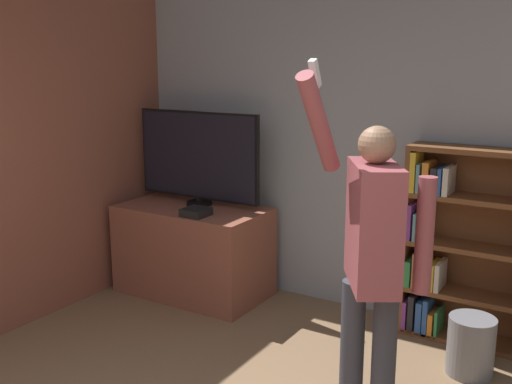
{
  "coord_description": "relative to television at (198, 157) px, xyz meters",
  "views": [
    {
      "loc": [
        1.42,
        -1.32,
        2.01
      ],
      "look_at": [
        -0.61,
        2.0,
        1.14
      ],
      "focal_mm": 42.0,
      "sensor_mm": 36.0,
      "label": 1
    }
  ],
  "objects": [
    {
      "name": "wall_side_brick",
      "position": [
        -0.75,
        -1.18,
        0.16
      ],
      "size": [
        0.06,
        4.66,
        2.7
      ],
      "color": "#93513D",
      "rests_on": "ground_plane"
    },
    {
      "name": "bookshelf",
      "position": [
        2.13,
        0.2,
        -0.51
      ],
      "size": [
        0.89,
        0.28,
        1.41
      ],
      "color": "brown",
      "rests_on": "ground_plane"
    },
    {
      "name": "waste_bin",
      "position": [
        2.37,
        -0.27,
        -1.0
      ],
      "size": [
        0.3,
        0.3,
        0.39
      ],
      "color": "gray",
      "rests_on": "ground_plane"
    },
    {
      "name": "wall_back",
      "position": [
        1.62,
        0.38,
        0.16
      ],
      "size": [
        6.68,
        0.06,
        2.7
      ],
      "color": "#9EA3A8",
      "rests_on": "ground_plane"
    },
    {
      "name": "television",
      "position": [
        0.0,
        0.0,
        0.0
      ],
      "size": [
        1.2,
        0.22,
        0.81
      ],
      "color": "black",
      "rests_on": "tv_ledge"
    },
    {
      "name": "tv_ledge",
      "position": [
        -0.0,
        -0.09,
        -0.8
      ],
      "size": [
        1.26,
        0.71,
        0.77
      ],
      "color": "#93513D",
      "rests_on": "ground_plane"
    },
    {
      "name": "person",
      "position": [
        2.02,
        -1.21,
        -0.16
      ],
      "size": [
        0.62,
        0.58,
        2.01
      ],
      "rotation": [
        0.0,
        0.0,
        -1.03
      ],
      "color": "#383842",
      "rests_on": "ground_plane"
    },
    {
      "name": "game_console",
      "position": [
        0.2,
        -0.31,
        -0.39
      ],
      "size": [
        0.2,
        0.2,
        0.06
      ],
      "color": "black",
      "rests_on": "tv_ledge"
    }
  ]
}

